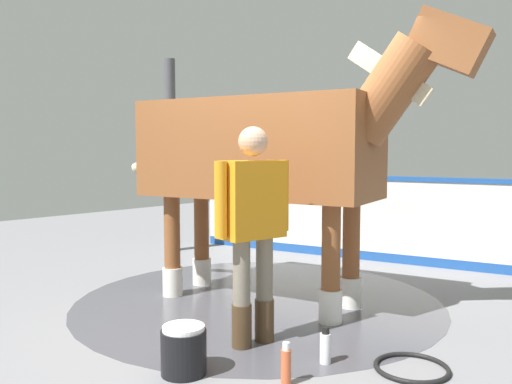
% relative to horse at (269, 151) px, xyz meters
% --- Properties ---
extents(ground_plane, '(16.00, 16.00, 0.02)m').
position_rel_horse_xyz_m(ground_plane, '(0.16, -0.24, -1.47)').
color(ground_plane, gray).
extents(wet_patch, '(3.53, 3.53, 0.00)m').
position_rel_horse_xyz_m(wet_patch, '(-0.12, -0.03, -1.46)').
color(wet_patch, '#4C4C54').
rests_on(wet_patch, ground).
extents(barrier_wall, '(4.28, 1.11, 1.13)m').
position_rel_horse_xyz_m(barrier_wall, '(-0.68, 2.31, -0.94)').
color(barrier_wall, silver).
rests_on(barrier_wall, ground).
extents(roof_post_far, '(0.16, 0.16, 2.75)m').
position_rel_horse_xyz_m(roof_post_far, '(-2.79, 0.99, -0.09)').
color(roof_post_far, '#4C4C51').
rests_on(roof_post_far, ground).
extents(horse, '(3.54, 1.42, 2.59)m').
position_rel_horse_xyz_m(horse, '(0.00, 0.00, 0.00)').
color(horse, brown).
rests_on(horse, ground).
extents(handler, '(0.30, 0.66, 1.64)m').
position_rel_horse_xyz_m(handler, '(0.63, -0.89, -0.52)').
color(handler, '#47331E').
rests_on(handler, ground).
extents(wash_bucket, '(0.30, 0.30, 0.32)m').
position_rel_horse_xyz_m(wash_bucket, '(0.66, -1.59, -1.30)').
color(wash_bucket, black).
rests_on(wash_bucket, ground).
extents(bottle_shampoo, '(0.08, 0.08, 0.26)m').
position_rel_horse_xyz_m(bottle_shampoo, '(1.25, -0.81, -1.34)').
color(bottle_shampoo, white).
rests_on(bottle_shampoo, ground).
extents(bottle_spray, '(0.07, 0.07, 0.27)m').
position_rel_horse_xyz_m(bottle_spray, '(1.26, -1.25, -1.34)').
color(bottle_spray, '#CC5933').
rests_on(bottle_spray, ground).
extents(hose_coil, '(0.50, 0.50, 0.03)m').
position_rel_horse_xyz_m(hose_coil, '(1.73, -0.51, -1.44)').
color(hose_coil, black).
rests_on(hose_coil, ground).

